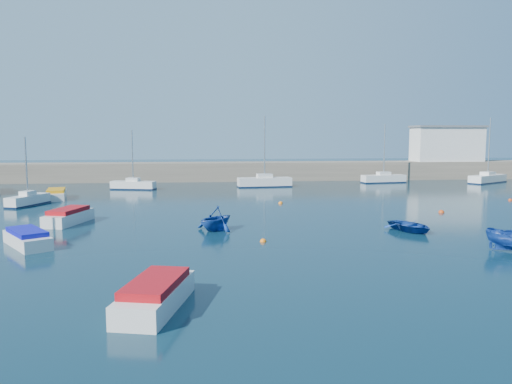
{
  "coord_description": "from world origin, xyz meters",
  "views": [
    {
      "loc": [
        -6.17,
        -25.37,
        6.5
      ],
      "look_at": [
        -1.71,
        17.16,
        1.6
      ],
      "focal_mm": 35.0,
      "sensor_mm": 36.0,
      "label": 1
    }
  ],
  "objects": [
    {
      "name": "motorboat_1",
      "position": [
        -16.13,
        12.15,
        0.54
      ],
      "size": [
        2.82,
        4.97,
        1.15
      ],
      "rotation": [
        0.0,
        0.0,
        -0.27
      ],
      "color": "silver",
      "rests_on": "ground"
    },
    {
      "name": "motorboat_0",
      "position": [
        -16.52,
        4.59,
        0.47
      ],
      "size": [
        3.83,
        4.62,
        1.01
      ],
      "rotation": [
        0.0,
        0.0,
        0.59
      ],
      "color": "silver",
      "rests_on": "ground"
    },
    {
      "name": "motorboat_2",
      "position": [
        -21.21,
        27.02,
        0.48
      ],
      "size": [
        2.78,
        5.25,
        1.03
      ],
      "rotation": [
        0.0,
        0.0,
        0.22
      ],
      "color": "silver",
      "rests_on": "ground"
    },
    {
      "name": "buoy_1",
      "position": [
        13.67,
        14.21,
        0.0
      ],
      "size": [
        0.49,
        0.49,
        0.49
      ],
      "primitive_type": "sphere",
      "color": "#BF3B0E",
      "rests_on": "ground"
    },
    {
      "name": "motorboat_3",
      "position": [
        -8.03,
        -6.91,
        0.54
      ],
      "size": [
        2.82,
        5.15,
        1.14
      ],
      "rotation": [
        0.0,
        0.0,
        -0.24
      ],
      "color": "silver",
      "rests_on": "ground"
    },
    {
      "name": "buoy_4",
      "position": [
        24.24,
        21.03,
        0.0
      ],
      "size": [
        0.38,
        0.38,
        0.38
      ],
      "primitive_type": "sphere",
      "color": "#BF3B0E",
      "rests_on": "ground"
    },
    {
      "name": "harbor_office",
      "position": [
        30.0,
        46.0,
        5.1
      ],
      "size": [
        10.0,
        4.0,
        5.0
      ],
      "primitive_type": "cube",
      "color": "silver",
      "rests_on": "back_wall"
    },
    {
      "name": "dinghy_center",
      "position": [
        7.73,
        6.67,
        0.37
      ],
      "size": [
        3.61,
        4.21,
        0.73
      ],
      "primitive_type": "imported",
      "rotation": [
        0.0,
        0.0,
        0.36
      ],
      "color": "navy",
      "rests_on": "ground"
    },
    {
      "name": "sailboat_6",
      "position": [
        1.42,
        36.7,
        0.65
      ],
      "size": [
        6.87,
        2.54,
        8.89
      ],
      "rotation": [
        0.0,
        0.0,
        1.67
      ],
      "color": "silver",
      "rests_on": "ground"
    },
    {
      "name": "back_wall",
      "position": [
        0.0,
        46.0,
        1.3
      ],
      "size": [
        96.0,
        4.5,
        2.6
      ],
      "primitive_type": "cube",
      "color": "#726757",
      "rests_on": "ground"
    },
    {
      "name": "sailboat_3",
      "position": [
        -22.4,
        22.32,
        0.54
      ],
      "size": [
        2.89,
        4.83,
        6.33
      ],
      "rotation": [
        0.0,
        0.0,
        -0.36
      ],
      "color": "silver",
      "rests_on": "ground"
    },
    {
      "name": "buoy_0",
      "position": [
        -2.61,
        4.35,
        0.0
      ],
      "size": [
        0.4,
        0.4,
        0.4
      ],
      "primitive_type": "sphere",
      "color": "orange",
      "rests_on": "ground"
    },
    {
      "name": "sailboat_8",
      "position": [
        32.35,
        38.71,
        0.6
      ],
      "size": [
        6.73,
        5.08,
        8.82
      ],
      "rotation": [
        0.0,
        0.0,
        2.11
      ],
      "color": "silver",
      "rests_on": "ground"
    },
    {
      "name": "buoy_3",
      "position": [
        1.08,
        21.18,
        0.0
      ],
      "size": [
        0.42,
        0.42,
        0.42
      ],
      "primitive_type": "sphere",
      "color": "orange",
      "rests_on": "ground"
    },
    {
      "name": "dinghy_left",
      "position": [
        -5.4,
        8.32,
        0.83
      ],
      "size": [
        4.12,
        4.16,
        1.66
      ],
      "primitive_type": "imported",
      "rotation": [
        0.0,
        0.0,
        -0.71
      ],
      "color": "navy",
      "rests_on": "ground"
    },
    {
      "name": "sailboat_7",
      "position": [
        18.31,
        40.44,
        0.59
      ],
      "size": [
        6.19,
        2.49,
        7.98
      ],
      "rotation": [
        0.0,
        0.0,
        1.71
      ],
      "color": "silver",
      "rests_on": "ground"
    },
    {
      "name": "ground",
      "position": [
        0.0,
        0.0,
        0.0
      ],
      "size": [
        220.0,
        220.0,
        0.0
      ],
      "primitive_type": "plane",
      "color": "#0C2736",
      "rests_on": "ground"
    },
    {
      "name": "sailboat_5",
      "position": [
        -14.62,
        35.35,
        0.56
      ],
      "size": [
        5.49,
        2.75,
        7.07
      ],
      "rotation": [
        0.0,
        0.0,
        1.32
      ],
      "color": "silver",
      "rests_on": "ground"
    }
  ]
}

